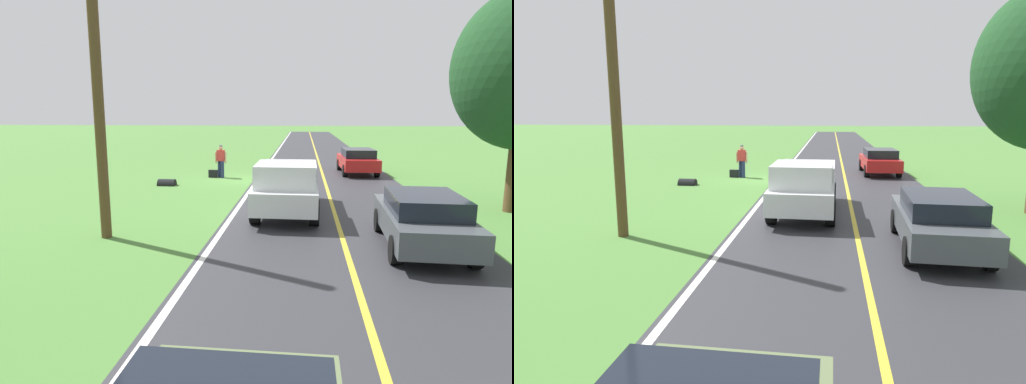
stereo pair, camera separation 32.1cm
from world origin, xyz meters
TOP-DOWN VIEW (x-y plane):
  - ground_plane at (0.00, 0.00)m, footprint 200.00×200.00m
  - road_surface at (-4.35, 0.00)m, footprint 7.17×120.00m
  - lane_edge_line at (-0.94, 0.00)m, footprint 0.16×117.60m
  - lane_centre_line at (-4.35, 0.00)m, footprint 0.14×117.60m
  - hitchhiker_walking at (1.07, -0.77)m, footprint 0.62×0.52m
  - suitcase_carried at (1.49, -0.71)m, footprint 0.47×0.22m
  - pickup_truck_passing at (-2.72, 7.37)m, footprint 2.15×5.42m
  - sedan_near_oncoming at (-6.30, -3.10)m, footprint 2.03×4.45m
  - sedan_mid_oncoming at (-6.25, 10.75)m, footprint 2.06×4.47m
  - utility_pole_roadside at (2.09, 10.72)m, footprint 0.28×0.28m
  - drainage_culvert at (3.14, 2.06)m, footprint 0.80×0.60m

SIDE VIEW (x-z plane):
  - ground_plane at x=0.00m, z-range 0.00..0.00m
  - drainage_culvert at x=3.14m, z-range -0.30..0.30m
  - road_surface at x=-4.35m, z-range 0.00..0.00m
  - lane_edge_line at x=-0.94m, z-range 0.00..0.01m
  - lane_centre_line at x=-4.35m, z-range 0.00..0.01m
  - suitcase_carried at x=1.49m, z-range 0.00..0.41m
  - sedan_near_oncoming at x=-6.30m, z-range 0.05..1.46m
  - sedan_mid_oncoming at x=-6.25m, z-range 0.05..1.46m
  - pickup_truck_passing at x=-2.72m, z-range 0.06..1.88m
  - hitchhiker_walking at x=1.07m, z-range 0.11..1.85m
  - utility_pole_roadside at x=2.09m, z-range 0.00..8.78m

